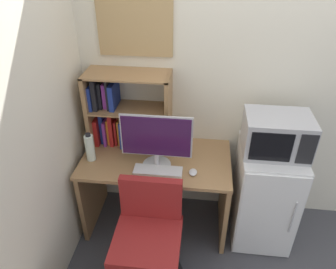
{
  "coord_description": "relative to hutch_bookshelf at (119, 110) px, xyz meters",
  "views": [
    {
      "loc": [
        -0.62,
        -2.36,
        2.27
      ],
      "look_at": [
        -0.85,
        -0.36,
        0.98
      ],
      "focal_mm": 34.14,
      "sensor_mm": 36.0,
      "label": 1
    }
  ],
  "objects": [
    {
      "name": "desk",
      "position": [
        0.33,
        -0.19,
        -0.54
      ],
      "size": [
        1.19,
        0.65,
        0.73
      ],
      "color": "#997047",
      "rests_on": "ground_plane"
    },
    {
      "name": "keyboard",
      "position": [
        0.37,
        -0.37,
        -0.3
      ],
      "size": [
        0.37,
        0.12,
        0.02
      ],
      "primitive_type": "cube",
      "color": "silver",
      "rests_on": "desk"
    },
    {
      "name": "desk_chair",
      "position": [
        0.35,
        -0.73,
        -0.68
      ],
      "size": [
        0.54,
        0.54,
        0.82
      ],
      "color": "black",
      "rests_on": "ground_plane"
    },
    {
      "name": "mini_fridge",
      "position": [
        1.23,
        -0.19,
        -0.61
      ],
      "size": [
        0.47,
        0.56,
        0.87
      ],
      "color": "white",
      "rests_on": "ground_plane"
    },
    {
      "name": "hutch_bookshelf",
      "position": [
        0.0,
        0.0,
        0.0
      ],
      "size": [
        0.66,
        0.3,
        0.64
      ],
      "color": "#997047",
      "rests_on": "desk"
    },
    {
      "name": "monitor",
      "position": [
        0.35,
        -0.29,
        -0.07
      ],
      "size": [
        0.54,
        0.22,
        0.44
      ],
      "color": "#B7B7BC",
      "rests_on": "desk"
    },
    {
      "name": "microwave",
      "position": [
        1.23,
        -0.19,
        -0.02
      ],
      "size": [
        0.47,
        0.35,
        0.3
      ],
      "color": "#ADADB2",
      "rests_on": "mini_fridge"
    },
    {
      "name": "wall_corkboard",
      "position": [
        0.15,
        0.12,
        0.63
      ],
      "size": [
        0.56,
        0.02,
        0.42
      ],
      "primitive_type": "cube",
      "color": "tan"
    },
    {
      "name": "water_bottle",
      "position": [
        -0.18,
        -0.27,
        -0.2
      ],
      "size": [
        0.07,
        0.07,
        0.24
      ],
      "color": "silver",
      "rests_on": "desk"
    },
    {
      "name": "computer_mouse",
      "position": [
        0.64,
        -0.36,
        -0.3
      ],
      "size": [
        0.06,
        0.08,
        0.03
      ],
      "primitive_type": "ellipsoid",
      "color": "silver",
      "rests_on": "desk"
    }
  ]
}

